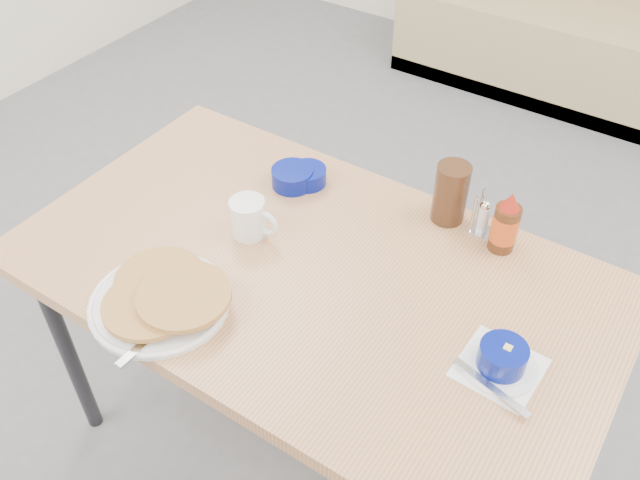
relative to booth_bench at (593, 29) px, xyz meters
The scene contains 10 objects.
booth_bench is the anchor object (origin of this frame).
dining_table 2.56m from the booth_bench, 90.00° to the right, with size 1.40×0.80×0.76m.
pancake_plate 2.85m from the booth_bench, 94.31° to the right, with size 0.32×0.33×0.06m.
coffee_mug 2.56m from the booth_bench, 94.45° to the right, with size 0.13×0.09×0.10m.
grits_setting 2.64m from the booth_bench, 79.51° to the right, with size 0.18×0.18×0.07m.
creamer_bowl 2.35m from the booth_bench, 95.50° to the right, with size 0.11×0.11×0.05m.
butter_bowl 2.32m from the booth_bench, 94.86° to the right, with size 0.10×0.10×0.05m.
amber_tumbler 2.26m from the booth_bench, 85.27° to the right, with size 0.08×0.08×0.16m, color #3C2213.
condiment_caddy 2.26m from the booth_bench, 82.38° to the right, with size 0.09×0.06×0.11m.
syrup_bottle 2.30m from the booth_bench, 81.39° to the right, with size 0.06×0.06×0.17m.
Camera 1 is at (0.63, -0.67, 1.88)m, focal length 38.00 mm.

